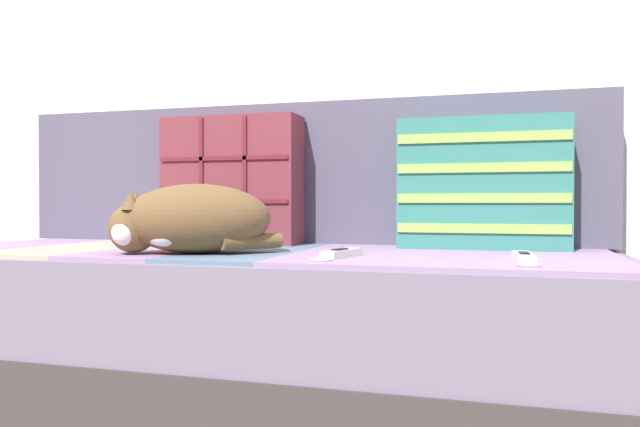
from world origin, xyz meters
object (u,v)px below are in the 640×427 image
at_px(game_remote_near, 340,254).
at_px(sleeping_cat, 188,220).
at_px(throw_pillow_quilted, 232,181).
at_px(game_remote_far, 524,258).
at_px(throw_pillow_striped, 483,184).
at_px(couch, 260,326).

bearing_deg(game_remote_near, sleeping_cat, 179.22).
height_order(throw_pillow_quilted, game_remote_far, throw_pillow_quilted).
bearing_deg(throw_pillow_striped, couch, -162.73).
xyz_separation_m(throw_pillow_quilted, game_remote_near, (0.45, -0.39, -0.19)).
xyz_separation_m(throw_pillow_striped, game_remote_near, (-0.31, -0.38, -0.17)).
height_order(couch, throw_pillow_striped, throw_pillow_striped).
bearing_deg(game_remote_far, couch, 164.63).
distance_m(sleeping_cat, game_remote_near, 0.40).
bearing_deg(game_remote_far, throw_pillow_striped, 104.89).
xyz_separation_m(couch, sleeping_cat, (-0.11, -0.20, 0.30)).
height_order(couch, throw_pillow_quilted, throw_pillow_quilted).
bearing_deg(couch, game_remote_far, -15.37).
bearing_deg(game_remote_near, throw_pillow_quilted, 139.35).
distance_m(throw_pillow_quilted, sleeping_cat, 0.40).
height_order(throw_pillow_striped, sleeping_cat, throw_pillow_striped).
height_order(sleeping_cat, game_remote_far, sleeping_cat).
distance_m(sleeping_cat, game_remote_far, 0.80).
bearing_deg(couch, game_remote_near, -35.64).
relative_size(throw_pillow_quilted, game_remote_far, 2.10).
distance_m(couch, sleeping_cat, 0.37).
relative_size(throw_pillow_quilted, throw_pillow_striped, 0.94).
relative_size(throw_pillow_striped, game_remote_near, 2.32).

